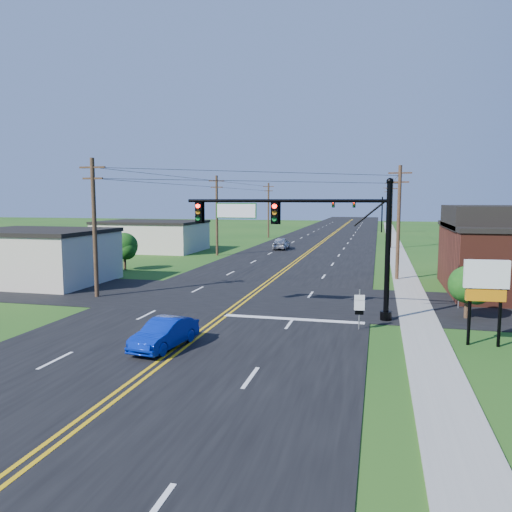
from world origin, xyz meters
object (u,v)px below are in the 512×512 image
(blue_car, at_px, (165,334))
(signal_mast_main, at_px, (303,230))
(route_sign, at_px, (359,306))
(stop_sign, at_px, (459,284))
(signal_mast_far, at_px, (359,208))

(blue_car, bearing_deg, signal_mast_main, 65.17)
(signal_mast_main, bearing_deg, route_sign, -35.85)
(signal_mast_main, relative_size, blue_car, 2.97)
(blue_car, distance_m, stop_sign, 17.63)
(signal_mast_far, distance_m, blue_car, 79.63)
(route_sign, bearing_deg, signal_mast_main, 137.20)
(blue_car, height_order, route_sign, route_sign)
(signal_mast_far, relative_size, route_sign, 5.40)
(signal_mast_main, relative_size, signal_mast_far, 1.03)
(signal_mast_main, distance_m, blue_car, 9.74)
(signal_mast_far, height_order, blue_car, signal_mast_far)
(signal_mast_main, bearing_deg, blue_car, -123.22)
(signal_mast_far, bearing_deg, signal_mast_main, -90.08)
(signal_mast_main, xyz_separation_m, route_sign, (3.16, -2.28, -3.57))
(signal_mast_main, distance_m, stop_sign, 10.04)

